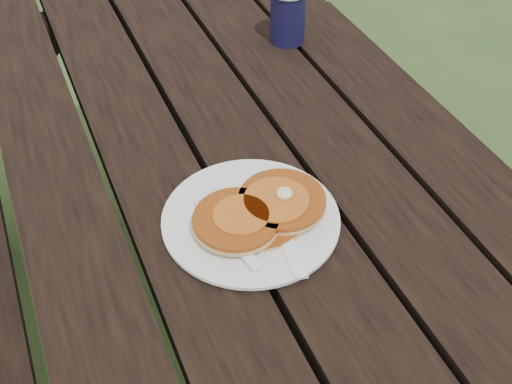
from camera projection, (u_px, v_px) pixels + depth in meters
name	position (u px, v px, depth m)	size (l,w,h in m)	color
ground	(243.00, 373.00, 1.60)	(60.00, 60.00, 0.00)	#30471E
picnic_table	(241.00, 281.00, 1.35)	(1.36, 1.80, 0.75)	black
plate	(251.00, 220.00, 0.94)	(0.25, 0.25, 0.01)	white
pancake_stack	(261.00, 211.00, 0.93)	(0.20, 0.14, 0.04)	#9B4711
knife	(283.00, 231.00, 0.92)	(0.02, 0.18, 0.01)	white
fork	(237.00, 243.00, 0.89)	(0.03, 0.16, 0.01)	white
coffee_cup	(288.00, 12.00, 1.28)	(0.08, 0.08, 0.11)	black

